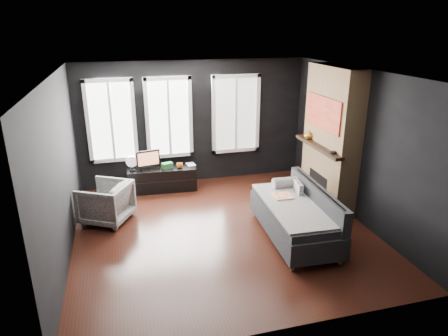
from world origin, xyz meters
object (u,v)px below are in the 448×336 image
object	(u,v)px
monitor	(148,159)
mantel_vase	(308,135)
media_console	(162,179)
mug	(180,165)
book	(187,160)
armchair	(106,201)
sofa	(294,213)

from	to	relation	value
monitor	mantel_vase	world-z (taller)	mantel_vase
media_console	mug	world-z (taller)	mug
monitor	mug	distance (m)	0.68
book	armchair	bearing A→B (deg)	-143.89
book	monitor	bearing A→B (deg)	-179.38
book	media_console	bearing A→B (deg)	-175.48
media_console	mug	distance (m)	0.50
armchair	mantel_vase	distance (m)	4.11
monitor	book	xyz separation A→B (m)	(0.83, 0.01, -0.11)
mug	armchair	bearing A→B (deg)	-143.57
media_console	mug	size ratio (longest dim) A/B	10.59
mug	mantel_vase	xyz separation A→B (m)	(2.47, -0.98, 0.75)
mug	monitor	bearing A→B (deg)	170.62
mantel_vase	mug	bearing A→B (deg)	158.43
sofa	mug	size ratio (longest dim) A/B	15.01
armchair	mug	size ratio (longest dim) A/B	5.91
book	mantel_vase	distance (m)	2.64
mantel_vase	media_console	bearing A→B (deg)	159.77
mug	media_console	bearing A→B (deg)	169.13
sofa	mantel_vase	bearing A→B (deg)	61.00
mug	book	bearing A→B (deg)	33.27
monitor	mantel_vase	bearing A→B (deg)	-30.89
armchair	mug	world-z (taller)	armchair
armchair	book	distance (m)	2.12
monitor	mantel_vase	xyz separation A→B (m)	(3.12, -1.08, 0.59)
sofa	monitor	size ratio (longest dim) A/B	3.98
monitor	mantel_vase	size ratio (longest dim) A/B	2.87
mug	book	world-z (taller)	book
media_console	mantel_vase	size ratio (longest dim) A/B	8.05
sofa	monitor	xyz separation A→B (m)	(-2.17, 2.64, 0.29)
sofa	media_console	xyz separation A→B (m)	(-1.90, 2.61, -0.19)
sofa	mantel_vase	size ratio (longest dim) A/B	11.41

